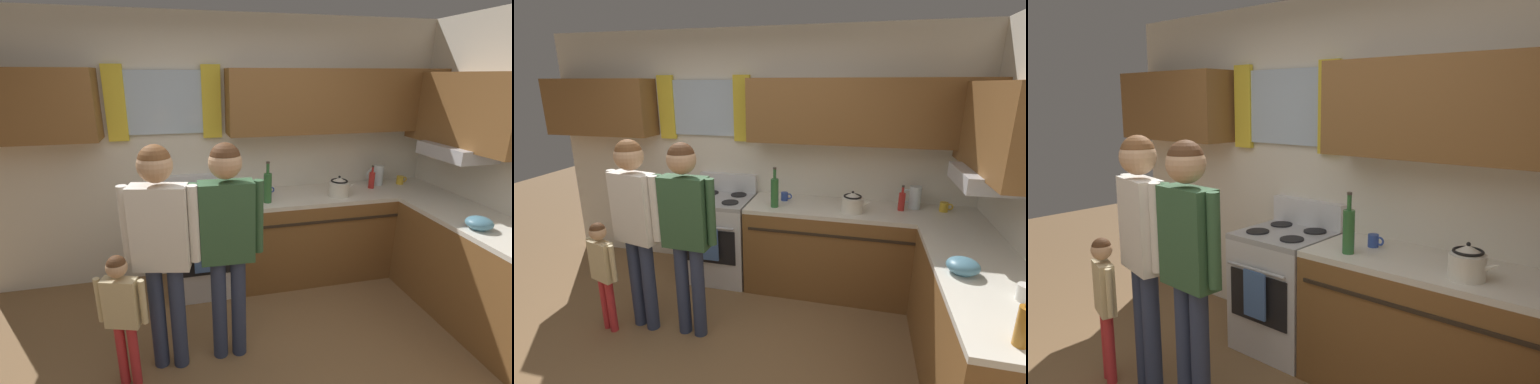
{
  "view_description": "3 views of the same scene",
  "coord_description": "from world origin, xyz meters",
  "views": [
    {
      "loc": [
        -0.45,
        -1.72,
        2.06
      ],
      "look_at": [
        0.13,
        0.8,
        1.21
      ],
      "focal_mm": 25.3,
      "sensor_mm": 36.0,
      "label": 1
    },
    {
      "loc": [
        1.14,
        -1.87,
        2.06
      ],
      "look_at": [
        0.41,
        1.11,
        1.14
      ],
      "focal_mm": 25.42,
      "sensor_mm": 36.0,
      "label": 2
    },
    {
      "loc": [
        1.97,
        -1.15,
        1.85
      ],
      "look_at": [
        0.15,
        1.05,
        1.32
      ],
      "focal_mm": 34.2,
      "sensor_mm": 36.0,
      "label": 3
    }
  ],
  "objects": [
    {
      "name": "bottle_sauce_red",
      "position": [
        1.57,
        1.58,
        0.99
      ],
      "size": [
        0.06,
        0.06,
        0.25
      ],
      "color": "red",
      "rests_on": "kitchen_counter_run"
    },
    {
      "name": "mug_cobalt_blue",
      "position": [
        0.44,
        1.62,
        0.94
      ],
      "size": [
        0.11,
        0.07,
        0.08
      ],
      "color": "#2D479E",
      "rests_on": "kitchen_counter_run"
    },
    {
      "name": "adult_holding_child",
      "position": [
        -0.57,
        0.54,
        1.04
      ],
      "size": [
        0.5,
        0.23,
        1.65
      ],
      "color": "#2D3856",
      "rests_on": "ground"
    },
    {
      "name": "back_wall_unit",
      "position": [
        0.05,
        1.82,
        1.49
      ],
      "size": [
        4.6,
        0.42,
        2.6
      ],
      "color": "silver",
      "rests_on": "ground"
    },
    {
      "name": "adult_in_plaid",
      "position": [
        -0.13,
        0.54,
        1.04
      ],
      "size": [
        0.51,
        0.22,
        1.65
      ],
      "color": "#2D3856",
      "rests_on": "ground"
    },
    {
      "name": "kitchen_counter_run",
      "position": [
        1.53,
        1.07,
        0.45
      ],
      "size": [
        2.2,
        2.23,
        0.9
      ],
      "color": "brown",
      "rests_on": "ground"
    },
    {
      "name": "mug_mustard_yellow",
      "position": [
        1.97,
        1.65,
        0.95
      ],
      "size": [
        0.12,
        0.08,
        0.09
      ],
      "color": "gold",
      "rests_on": "kitchen_counter_run"
    },
    {
      "name": "stove_oven",
      "position": [
        -0.24,
        1.54,
        0.47
      ],
      "size": [
        0.65,
        0.67,
        1.1
      ],
      "color": "silver",
      "rests_on": "ground"
    },
    {
      "name": "small_child",
      "position": [
        -0.85,
        0.41,
        0.62
      ],
      "size": [
        0.32,
        0.16,
        0.99
      ],
      "color": "red",
      "rests_on": "ground"
    },
    {
      "name": "ground_plane",
      "position": [
        0.0,
        0.0,
        0.0
      ],
      "size": [
        12.0,
        12.0,
        0.0
      ],
      "primitive_type": "plane",
      "color": "olive"
    },
    {
      "name": "mixing_bowl",
      "position": [
        1.84,
        0.42,
        0.95
      ],
      "size": [
        0.2,
        0.2,
        0.1
      ],
      "color": "teal",
      "rests_on": "kitchen_counter_run"
    },
    {
      "name": "water_pitcher",
      "position": [
        1.69,
        1.68,
        1.01
      ],
      "size": [
        0.19,
        0.11,
        0.22
      ],
      "color": "silver",
      "rests_on": "kitchen_counter_run"
    },
    {
      "name": "bottle_oil_amber",
      "position": [
        1.93,
        -0.24,
        1.01
      ],
      "size": [
        0.06,
        0.06,
        0.29
      ],
      "color": "#B27223",
      "rests_on": "kitchen_counter_run"
    },
    {
      "name": "mug_ceramic_white",
      "position": [
        2.1,
        0.17,
        0.95
      ],
      "size": [
        0.13,
        0.08,
        0.09
      ],
      "color": "white",
      "rests_on": "kitchen_counter_run"
    },
    {
      "name": "stovetop_kettle",
      "position": [
        1.12,
        1.42,
        1.0
      ],
      "size": [
        0.27,
        0.2,
        0.21
      ],
      "color": "silver",
      "rests_on": "kitchen_counter_run"
    },
    {
      "name": "bottle_wine_green",
      "position": [
        0.38,
        1.4,
        1.05
      ],
      "size": [
        0.08,
        0.08,
        0.39
      ],
      "color": "#2D6633",
      "rests_on": "kitchen_counter_run"
    }
  ]
}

